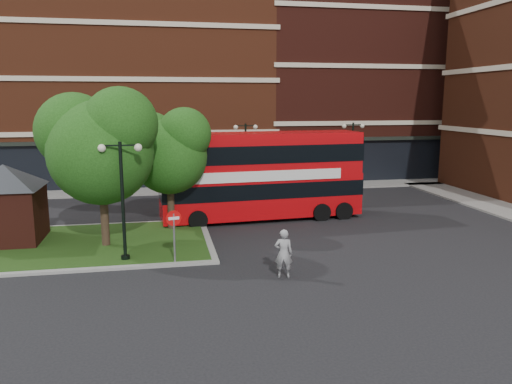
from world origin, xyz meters
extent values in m
plane|color=black|center=(0.00, 0.00, 0.00)|extent=(120.00, 120.00, 0.00)
cube|color=slate|center=(0.00, 16.50, 0.06)|extent=(44.00, 3.00, 0.12)
cube|color=maroon|center=(-8.00, 24.00, 7.00)|extent=(26.00, 12.00, 14.00)
cube|color=#471911|center=(14.00, 24.00, 8.00)|extent=(18.00, 12.00, 16.00)
cube|color=gray|center=(-8.00, 3.00, 0.06)|extent=(12.60, 7.60, 0.12)
cube|color=#19380F|center=(-8.00, 3.00, 0.07)|extent=(12.00, 7.00, 0.15)
cube|color=#471911|center=(-11.00, 4.00, 1.40)|extent=(3.00, 3.00, 2.50)
cone|color=#23262B|center=(-11.00, 4.00, 3.20)|extent=(6.51, 6.51, 1.10)
cylinder|color=#2D2116|center=(-6.50, 2.50, 1.96)|extent=(0.36, 0.36, 3.92)
sphere|color=#1A4310|center=(-6.50, 2.50, 4.34)|extent=(4.60, 4.60, 4.60)
sphere|color=#1A4310|center=(-7.65, 3.19, 5.25)|extent=(3.45, 3.45, 3.45)
sphere|color=#1A4310|center=(-5.58, 2.04, 5.60)|extent=(3.22, 3.22, 3.22)
cylinder|color=#2D2116|center=(-3.50, 5.00, 1.74)|extent=(0.36, 0.36, 3.47)
sphere|color=#1A4310|center=(-3.50, 5.00, 3.84)|extent=(3.80, 3.80, 3.80)
sphere|color=#1A4310|center=(-4.45, 5.57, 4.65)|extent=(2.85, 2.85, 2.85)
sphere|color=#1A4310|center=(-2.74, 4.62, 4.96)|extent=(2.66, 2.66, 2.66)
cylinder|color=black|center=(-5.50, 0.20, 2.50)|extent=(0.14, 0.14, 5.00)
cylinder|color=black|center=(-5.50, 0.20, 0.15)|extent=(0.36, 0.36, 0.30)
cube|color=black|center=(-5.50, 0.20, 4.85)|extent=(1.40, 0.06, 0.06)
sphere|color=#F2EACC|center=(-6.20, 0.20, 4.75)|extent=(0.32, 0.32, 0.32)
sphere|color=#F2EACC|center=(-4.80, 0.20, 4.75)|extent=(0.32, 0.32, 0.32)
cylinder|color=black|center=(2.00, 14.50, 2.50)|extent=(0.14, 0.14, 5.00)
cylinder|color=black|center=(2.00, 14.50, 0.15)|extent=(0.36, 0.36, 0.30)
cube|color=black|center=(2.00, 14.50, 4.85)|extent=(1.40, 0.06, 0.06)
sphere|color=#F2EACC|center=(1.30, 14.50, 4.75)|extent=(0.32, 0.32, 0.32)
sphere|color=#F2EACC|center=(2.70, 14.50, 4.75)|extent=(0.32, 0.32, 0.32)
cylinder|color=black|center=(10.00, 14.50, 2.50)|extent=(0.14, 0.14, 5.00)
cylinder|color=black|center=(10.00, 14.50, 0.15)|extent=(0.36, 0.36, 0.30)
cube|color=black|center=(10.00, 14.50, 4.85)|extent=(1.40, 0.06, 0.06)
sphere|color=#F2EACC|center=(9.30, 14.50, 4.75)|extent=(0.32, 0.32, 0.32)
sphere|color=#F2EACC|center=(10.70, 14.50, 4.75)|extent=(0.32, 0.32, 0.32)
cube|color=#B7070B|center=(1.56, 6.69, 1.52)|extent=(11.33, 3.35, 2.13)
cube|color=#B7070B|center=(1.56, 6.69, 3.66)|extent=(11.21, 3.32, 2.13)
cube|color=black|center=(1.56, 6.69, 3.76)|extent=(11.33, 3.35, 0.96)
cube|color=silver|center=(1.66, 5.39, 2.64)|extent=(8.36, 0.65, 0.56)
imported|color=gray|center=(0.50, -2.73, 0.94)|extent=(0.77, 0.60, 1.87)
imported|color=#AAACB1|center=(-0.33, 16.00, 0.72)|extent=(4.33, 2.04, 1.43)
imported|color=white|center=(6.00, 14.50, 0.63)|extent=(3.87, 1.41, 1.27)
cylinder|color=slate|center=(-3.50, -0.50, 1.08)|extent=(0.08, 0.08, 2.15)
cylinder|color=red|center=(-3.50, -0.50, 1.95)|extent=(0.62, 0.20, 0.63)
cube|color=white|center=(-3.50, -0.50, 1.95)|extent=(0.44, 0.14, 0.12)
camera|label=1|loc=(-3.92, -20.25, 6.62)|focal=35.00mm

